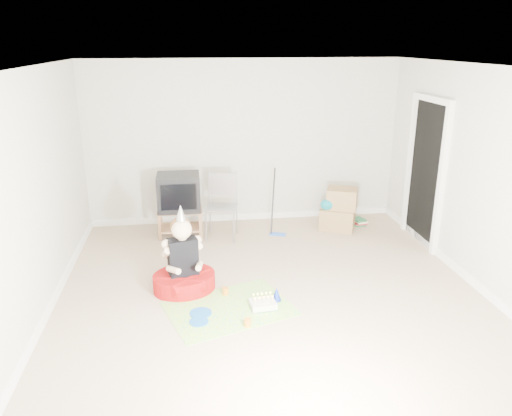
{
  "coord_description": "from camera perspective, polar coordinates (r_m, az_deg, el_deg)",
  "views": [
    {
      "loc": [
        -0.9,
        -5.34,
        2.85
      ],
      "look_at": [
        -0.1,
        0.4,
        0.9
      ],
      "focal_mm": 35.0,
      "sensor_mm": 36.0,
      "label": 1
    }
  ],
  "objects": [
    {
      "name": "ground",
      "position": [
        6.12,
        1.46,
        -9.16
      ],
      "size": [
        5.0,
        5.0,
        0.0
      ],
      "primitive_type": "plane",
      "color": "tan",
      "rests_on": "ground"
    },
    {
      "name": "doorway_recess",
      "position": [
        7.59,
        18.84,
        3.67
      ],
      "size": [
        0.02,
        0.9,
        2.05
      ],
      "primitive_type": "cube",
      "color": "black",
      "rests_on": "ground"
    },
    {
      "name": "tv_stand",
      "position": [
        7.71,
        -8.66,
        -1.31
      ],
      "size": [
        0.67,
        0.42,
        0.42
      ],
      "color": "#8E6240",
      "rests_on": "ground"
    },
    {
      "name": "crt_tv",
      "position": [
        7.58,
        -8.82,
        1.81
      ],
      "size": [
        0.63,
        0.53,
        0.54
      ],
      "primitive_type": "cube",
      "rotation": [
        0.0,
        0.0,
        -0.01
      ],
      "color": "black",
      "rests_on": "tv_stand"
    },
    {
      "name": "folding_chair",
      "position": [
        7.45,
        -3.97,
        0.06
      ],
      "size": [
        0.53,
        0.52,
        1.0
      ],
      "color": "#9C9BA1",
      "rests_on": "ground"
    },
    {
      "name": "cardboard_boxes",
      "position": [
        7.96,
        9.43,
        -0.21
      ],
      "size": [
        0.66,
        0.58,
        0.66
      ],
      "color": "#9C774B",
      "rests_on": "ground"
    },
    {
      "name": "floor_mop",
      "position": [
        7.62,
        2.5,
        -1.27
      ],
      "size": [
        0.26,
        0.33,
        1.0
      ],
      "color": "blue",
      "rests_on": "ground"
    },
    {
      "name": "book_pile",
      "position": [
        8.3,
        11.7,
        -1.51
      ],
      "size": [
        0.22,
        0.26,
        0.11
      ],
      "color": "#21653D",
      "rests_on": "ground"
    },
    {
      "name": "seated_woman",
      "position": [
        6.05,
        -8.26,
        -7.22
      ],
      "size": [
        0.9,
        0.9,
        1.07
      ],
      "color": "#A40F0F",
      "rests_on": "ground"
    },
    {
      "name": "party_mat",
      "position": [
        5.71,
        -3.08,
        -11.37
      ],
      "size": [
        1.58,
        1.35,
        0.01
      ],
      "primitive_type": "cube",
      "rotation": [
        0.0,
        0.0,
        0.32
      ],
      "color": "#FA3485",
      "rests_on": "ground"
    },
    {
      "name": "birthday_cake",
      "position": [
        5.69,
        0.8,
        -11.01
      ],
      "size": [
        0.3,
        0.25,
        0.14
      ],
      "color": "silver",
      "rests_on": "party_mat"
    },
    {
      "name": "blue_plate_near",
      "position": [
        5.62,
        -6.34,
        -11.84
      ],
      "size": [
        0.27,
        0.27,
        0.01
      ],
      "primitive_type": "cylinder",
      "rotation": [
        0.0,
        0.0,
        0.1
      ],
      "color": "#165DB4",
      "rests_on": "party_mat"
    },
    {
      "name": "blue_plate_far",
      "position": [
        5.47,
        -6.54,
        -12.79
      ],
      "size": [
        0.29,
        0.29,
        0.01
      ],
      "primitive_type": "cylinder",
      "rotation": [
        0.0,
        0.0,
        0.64
      ],
      "color": "#165DB4",
      "rests_on": "party_mat"
    },
    {
      "name": "orange_cup_near",
      "position": [
        5.97,
        -3.51,
        -9.45
      ],
      "size": [
        0.09,
        0.09,
        0.09
      ],
      "primitive_type": "cylinder",
      "rotation": [
        0.0,
        0.0,
        0.3
      ],
      "color": "orange",
      "rests_on": "party_mat"
    },
    {
      "name": "orange_cup_far",
      "position": [
        5.36,
        -0.99,
        -12.95
      ],
      "size": [
        0.08,
        0.08,
        0.08
      ],
      "primitive_type": "cylinder",
      "rotation": [
        0.0,
        0.0,
        -0.05
      ],
      "color": "orange",
      "rests_on": "party_mat"
    },
    {
      "name": "blue_party_hat",
      "position": [
        5.82,
        2.36,
        -9.78
      ],
      "size": [
        0.13,
        0.13,
        0.16
      ],
      "primitive_type": "cone",
      "rotation": [
        0.0,
        0.0,
        0.16
      ],
      "color": "#1A35BA",
      "rests_on": "party_mat"
    }
  ]
}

